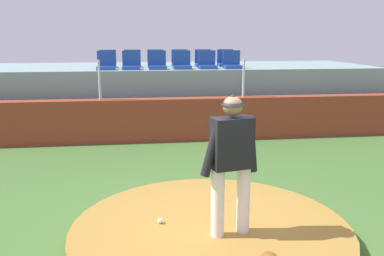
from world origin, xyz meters
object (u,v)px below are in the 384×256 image
(stadium_chair_2, at_px, (157,63))
(stadium_chair_9, at_px, (180,61))
(stadium_chair_7, at_px, (132,62))
(stadium_chair_10, at_px, (203,61))
(pitcher, at_px, (232,155))
(baseball, at_px, (160,221))
(stadium_chair_8, at_px, (156,61))
(stadium_chair_4, at_px, (207,63))
(stadium_chair_0, at_px, (106,64))
(stadium_chair_6, at_px, (108,62))
(stadium_chair_1, at_px, (131,64))
(stadium_chair_5, at_px, (232,63))
(stadium_chair_11, at_px, (226,61))
(stadium_chair_3, at_px, (182,63))

(stadium_chair_2, distance_m, stadium_chair_9, 1.16)
(stadium_chair_7, bearing_deg, stadium_chair_10, 179.23)
(pitcher, distance_m, baseball, 1.37)
(stadium_chair_2, bearing_deg, stadium_chair_8, -89.74)
(stadium_chair_4, relative_size, stadium_chair_8, 1.00)
(stadium_chair_8, bearing_deg, stadium_chair_0, 33.04)
(stadium_chair_6, bearing_deg, pitcher, 104.36)
(pitcher, height_order, stadium_chair_10, stadium_chair_10)
(stadium_chair_1, distance_m, stadium_chair_10, 2.30)
(stadium_chair_1, height_order, stadium_chair_9, same)
(stadium_chair_1, bearing_deg, pitcher, 100.61)
(stadium_chair_1, bearing_deg, stadium_chair_9, -147.59)
(stadium_chair_1, distance_m, stadium_chair_6, 1.11)
(stadium_chair_4, height_order, stadium_chair_5, same)
(stadium_chair_10, bearing_deg, stadium_chair_8, -1.41)
(stadium_chair_5, height_order, stadium_chair_11, same)
(stadium_chair_2, relative_size, stadium_chair_7, 1.00)
(stadium_chair_2, bearing_deg, baseball, 87.28)
(stadium_chair_3, distance_m, stadium_chair_7, 1.64)
(baseball, relative_size, stadium_chair_10, 0.15)
(stadium_chair_1, xyz_separation_m, stadium_chair_11, (2.80, 0.90, 0.00))
(stadium_chair_5, height_order, stadium_chair_6, same)
(baseball, bearing_deg, stadium_chair_9, 82.07)
(stadium_chair_0, bearing_deg, baseball, 99.61)
(stadium_chair_1, distance_m, stadium_chair_8, 1.15)
(pitcher, height_order, stadium_chair_3, stadium_chair_3)
(stadium_chair_0, xyz_separation_m, stadium_chair_4, (2.77, 0.00, 0.00))
(pitcher, bearing_deg, stadium_chair_11, 66.53)
(stadium_chair_0, xyz_separation_m, stadium_chair_6, (-0.02, 0.86, 0.00))
(stadium_chair_11, bearing_deg, stadium_chair_1, 17.78)
(stadium_chair_0, relative_size, stadium_chair_5, 1.00)
(stadium_chair_6, distance_m, stadium_chair_9, 2.11)
(stadium_chair_2, bearing_deg, stadium_chair_4, -178.96)
(stadium_chair_0, relative_size, stadium_chair_11, 1.00)
(baseball, height_order, stadium_chair_6, stadium_chair_6)
(stadium_chair_0, relative_size, stadium_chair_6, 1.00)
(stadium_chair_1, xyz_separation_m, stadium_chair_8, (0.71, 0.91, 0.00))
(stadium_chair_3, relative_size, stadium_chair_11, 1.00)
(stadium_chair_2, distance_m, stadium_chair_7, 1.14)
(stadium_chair_1, height_order, stadium_chair_11, same)
(stadium_chair_1, relative_size, stadium_chair_9, 1.00)
(stadium_chair_2, bearing_deg, stadium_chair_11, -156.58)
(baseball, xyz_separation_m, stadium_chair_4, (1.69, 6.39, 1.66))
(pitcher, distance_m, stadium_chair_8, 7.73)
(stadium_chair_3, height_order, stadium_chair_7, same)
(stadium_chair_3, height_order, stadium_chair_11, same)
(stadium_chair_9, bearing_deg, stadium_chair_3, 87.92)
(stadium_chair_0, bearing_deg, stadium_chair_3, 179.55)
(baseball, bearing_deg, stadium_chair_0, 99.61)
(pitcher, relative_size, stadium_chair_10, 3.55)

